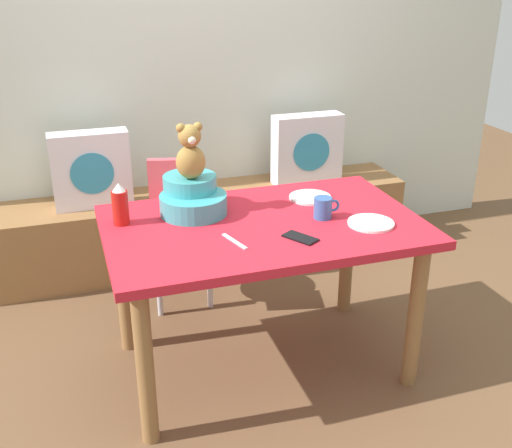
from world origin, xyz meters
TOP-DOWN VIEW (x-y plane):
  - ground_plane at (0.00, 0.00)m, footprint 8.00×8.00m
  - back_wall at (0.00, 1.45)m, footprint 4.40×0.10m
  - window_bench at (0.00, 1.18)m, footprint 2.60×0.44m
  - pillow_floral_left at (-0.65, 1.16)m, footprint 0.44×0.15m
  - pillow_floral_right at (0.69, 1.16)m, footprint 0.44×0.15m
  - book_stack at (-0.16, 1.18)m, footprint 0.20×0.14m
  - dining_table at (0.00, 0.00)m, footprint 1.36×0.86m
  - highchair at (-0.24, 0.74)m, footprint 0.39×0.50m
  - infant_seat_teal at (-0.26, 0.21)m, footprint 0.30×0.33m
  - teddy_bear at (-0.26, 0.21)m, footprint 0.13×0.12m
  - ketchup_bottle at (-0.58, 0.17)m, footprint 0.07×0.07m
  - coffee_mug at (0.27, -0.04)m, footprint 0.12×0.08m
  - dinner_plate_near at (0.30, 0.20)m, footprint 0.20×0.20m
  - dinner_plate_far at (0.43, -0.17)m, footprint 0.20×0.20m
  - cell_phone at (0.09, -0.21)m, footprint 0.13×0.16m
  - table_fork at (-0.18, -0.16)m, footprint 0.06×0.17m

SIDE VIEW (x-z plane):
  - ground_plane at x=0.00m, z-range 0.00..0.00m
  - window_bench at x=0.00m, z-range 0.00..0.46m
  - book_stack at x=-0.16m, z-range 0.46..0.56m
  - highchair at x=-0.24m, z-range 0.13..0.92m
  - dining_table at x=0.00m, z-range 0.27..1.01m
  - pillow_floral_left at x=-0.65m, z-range 0.46..0.90m
  - pillow_floral_right at x=0.69m, z-range 0.46..0.90m
  - table_fork at x=-0.18m, z-range 0.74..0.75m
  - cell_phone at x=0.09m, z-range 0.74..0.75m
  - dinner_plate_near at x=0.30m, z-range 0.74..0.75m
  - dinner_plate_far at x=0.43m, z-range 0.74..0.75m
  - coffee_mug at x=0.27m, z-range 0.74..0.84m
  - infant_seat_teal at x=-0.26m, z-range 0.73..0.89m
  - ketchup_bottle at x=-0.58m, z-range 0.73..0.92m
  - teddy_bear at x=-0.26m, z-range 0.89..1.14m
  - back_wall at x=0.00m, z-range 0.00..2.60m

